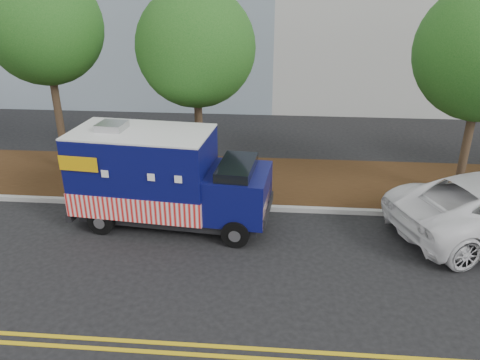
{
  "coord_description": "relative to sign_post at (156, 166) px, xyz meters",
  "views": [
    {
      "loc": [
        2.32,
        -11.44,
        6.7
      ],
      "look_at": [
        1.31,
        0.6,
        1.35
      ],
      "focal_mm": 35.0,
      "sensor_mm": 36.0,
      "label": 1
    }
  ],
  "objects": [
    {
      "name": "centerline_far",
      "position": [
        1.42,
        -6.5,
        -1.19
      ],
      "size": [
        120.0,
        0.1,
        0.01
      ],
      "primitive_type": "cube",
      "color": "gold",
      "rests_on": "ground"
    },
    {
      "name": "ground",
      "position": [
        1.42,
        -1.8,
        -1.2
      ],
      "size": [
        120.0,
        120.0,
        0.0
      ],
      "primitive_type": "plane",
      "color": "black",
      "rests_on": "ground"
    },
    {
      "name": "mulch_strip",
      "position": [
        1.42,
        1.7,
        -1.12
      ],
      "size": [
        120.0,
        4.0,
        0.15
      ],
      "primitive_type": "cube",
      "color": "#321E0D",
      "rests_on": "ground"
    },
    {
      "name": "tree_b",
      "position": [
        1.13,
        1.5,
        3.38
      ],
      "size": [
        3.73,
        3.73,
        6.46
      ],
      "color": "#38281C",
      "rests_on": "ground"
    },
    {
      "name": "curb",
      "position": [
        1.42,
        -0.4,
        -1.12
      ],
      "size": [
        120.0,
        0.18,
        0.15
      ],
      "primitive_type": "cube",
      "color": "#9E9E99",
      "rests_on": "ground"
    },
    {
      "name": "food_truck",
      "position": [
        0.51,
        -1.39,
        0.14
      ],
      "size": [
        5.78,
        2.63,
        2.96
      ],
      "rotation": [
        0.0,
        0.0,
        -0.1
      ],
      "color": "black",
      "rests_on": "ground"
    },
    {
      "name": "centerline_near",
      "position": [
        1.42,
        -6.25,
        -1.19
      ],
      "size": [
        120.0,
        0.1,
        0.01
      ],
      "primitive_type": "cube",
      "color": "gold",
      "rests_on": "ground"
    },
    {
      "name": "sign_post",
      "position": [
        0.0,
        0.0,
        0.0
      ],
      "size": [
        0.06,
        0.06,
        2.4
      ],
      "primitive_type": "cube",
      "color": "#473828",
      "rests_on": "ground"
    },
    {
      "name": "tree_a",
      "position": [
        -3.86,
        1.93,
        3.92
      ],
      "size": [
        3.76,
        3.76,
        7.01
      ],
      "color": "#38281C",
      "rests_on": "ground"
    }
  ]
}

